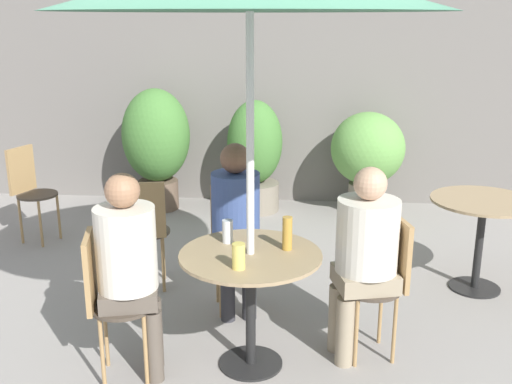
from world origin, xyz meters
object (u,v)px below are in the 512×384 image
object	(u,v)px
bistro_chair_0	(385,274)
beer_glass_1	(228,231)
bistro_chair_3	(145,225)
beer_glass_0	(287,233)
cafe_table_far	(482,219)
seated_person_2	(129,260)
beer_glass_2	(239,256)
bistro_chair_2	(106,293)
seated_person_1	(236,215)
seated_person_0	(364,248)
bistro_chair_1	(234,235)
potted_plant_2	(368,153)
bistro_chair_4	(29,185)
potted_plant_0	(156,141)
cafe_table_near	(251,276)
potted_plant_1	(255,154)

from	to	relation	value
bistro_chair_0	beer_glass_1	world-z (taller)	bistro_chair_0
bistro_chair_3	beer_glass_0	bearing A→B (deg)	128.47
cafe_table_far	seated_person_2	distance (m)	2.67
seated_person_2	beer_glass_2	bearing A→B (deg)	-108.90
beer_glass_0	beer_glass_1	xyz separation A→B (m)	(-0.36, 0.08, -0.03)
cafe_table_far	beer_glass_0	world-z (taller)	beer_glass_0
bistro_chair_2	seated_person_1	world-z (taller)	seated_person_1
seated_person_0	seated_person_2	world-z (taller)	seated_person_2
bistro_chair_1	potted_plant_2	xyz separation A→B (m)	(1.15, 2.22, 0.12)
bistro_chair_4	potted_plant_0	bearing A→B (deg)	-22.73
cafe_table_near	bistro_chair_4	size ratio (longest dim) A/B	0.93
seated_person_1	beer_glass_2	bearing A→B (deg)	-96.07
beer_glass_0	potted_plant_1	bearing A→B (deg)	98.27
bistro_chair_2	potted_plant_0	world-z (taller)	potted_plant_0
potted_plant_1	seated_person_1	bearing A→B (deg)	-88.49
beer_glass_1	bistro_chair_1	bearing A→B (deg)	93.49
cafe_table_far	bistro_chair_1	bearing A→B (deg)	-167.94
bistro_chair_2	potted_plant_2	world-z (taller)	potted_plant_2
bistro_chair_1	seated_person_1	distance (m)	0.24
beer_glass_2	potted_plant_1	size ratio (longest dim) A/B	0.12
beer_glass_0	beer_glass_2	distance (m)	0.39
beer_glass_1	seated_person_1	bearing A→B (deg)	90.75
cafe_table_near	potted_plant_0	distance (m)	3.26
bistro_chair_2	bistro_chair_3	distance (m)	1.14
bistro_chair_1	bistro_chair_2	xyz separation A→B (m)	(-0.61, -0.99, 0.00)
bistro_chair_1	potted_plant_1	world-z (taller)	potted_plant_1
seated_person_0	beer_glass_0	xyz separation A→B (m)	(-0.45, -0.08, 0.11)
bistro_chair_0	seated_person_1	world-z (taller)	seated_person_1
beer_glass_0	seated_person_1	bearing A→B (deg)	122.05
bistro_chair_3	potted_plant_0	world-z (taller)	potted_plant_0
potted_plant_2	seated_person_1	bearing A→B (deg)	-115.49
seated_person_1	potted_plant_2	distance (m)	2.61
bistro_chair_3	potted_plant_0	xyz separation A→B (m)	(-0.40, 2.04, 0.21)
cafe_table_near	bistro_chair_2	distance (m)	0.82
cafe_table_far	potted_plant_0	size ratio (longest dim) A/B	0.59
bistro_chair_2	potted_plant_1	xyz separation A→B (m)	(0.58, 3.21, 0.09)
cafe_table_near	beer_glass_2	xyz separation A→B (m)	(-0.04, -0.22, 0.21)
bistro_chair_1	bistro_chair_4	bearing A→B (deg)	137.09
cafe_table_far	potted_plant_0	xyz separation A→B (m)	(-2.91, 1.80, 0.18)
seated_person_1	seated_person_2	xyz separation A→B (m)	(-0.50, -0.82, -0.00)
seated_person_2	potted_plant_2	size ratio (longest dim) A/B	1.13
bistro_chair_0	potted_plant_1	world-z (taller)	potted_plant_1
cafe_table_near	cafe_table_far	world-z (taller)	same
bistro_chair_1	potted_plant_2	bearing A→B (deg)	49.10
bistro_chair_0	potted_plant_2	distance (m)	2.83
seated_person_2	potted_plant_0	world-z (taller)	potted_plant_0
bistro_chair_3	bistro_chair_4	distance (m)	1.68
seated_person_0	beer_glass_1	xyz separation A→B (m)	(-0.81, 0.00, 0.08)
bistro_chair_1	potted_plant_0	xyz separation A→B (m)	(-1.08, 2.19, 0.21)
beer_glass_1	potted_plant_0	bearing A→B (deg)	111.63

